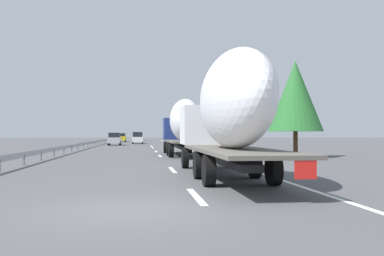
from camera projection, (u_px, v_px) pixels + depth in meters
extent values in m
plane|color=#4C4C4F|center=(138.00, 149.00, 49.38)|extent=(260.00, 260.00, 0.00)
cube|color=white|center=(196.00, 196.00, 11.88)|extent=(3.20, 0.20, 0.01)
cube|color=white|center=(173.00, 170.00, 20.45)|extent=(3.20, 0.20, 0.01)
cube|color=white|center=(160.00, 156.00, 33.28)|extent=(3.20, 0.20, 0.01)
cube|color=white|center=(156.00, 151.00, 41.35)|extent=(3.20, 0.20, 0.01)
cube|color=white|center=(153.00, 148.00, 51.92)|extent=(3.20, 0.20, 0.01)
cube|color=white|center=(152.00, 147.00, 56.57)|extent=(3.20, 0.20, 0.01)
cube|color=white|center=(151.00, 146.00, 60.13)|extent=(3.20, 0.20, 0.01)
cube|color=white|center=(149.00, 143.00, 76.87)|extent=(3.20, 0.20, 0.01)
cube|color=white|center=(147.00, 141.00, 98.97)|extent=(3.20, 0.20, 0.01)
cube|color=white|center=(181.00, 147.00, 55.01)|extent=(110.00, 0.20, 0.01)
cube|color=navy|center=(178.00, 129.00, 38.29)|extent=(2.40, 2.50, 1.90)
cube|color=black|center=(177.00, 124.00, 39.39)|extent=(0.08, 2.12, 0.80)
cube|color=#262628|center=(181.00, 146.00, 35.34)|extent=(10.86, 0.70, 0.24)
cube|color=#59544C|center=(184.00, 141.00, 32.42)|extent=(9.41, 2.50, 0.12)
ellipsoid|color=white|center=(185.00, 120.00, 32.38)|extent=(7.29, 2.20, 3.13)
cube|color=red|center=(202.00, 146.00, 27.86)|extent=(0.04, 0.56, 0.56)
cylinder|color=black|center=(165.00, 147.00, 38.13)|extent=(1.04, 0.30, 1.04)
cylinder|color=black|center=(190.00, 147.00, 38.40)|extent=(1.04, 0.30, 1.04)
cylinder|color=black|center=(169.00, 149.00, 33.47)|extent=(1.04, 0.35, 1.04)
cylinder|color=black|center=(197.00, 149.00, 33.73)|extent=(1.04, 0.35, 1.04)
cylinder|color=black|center=(171.00, 150.00, 31.08)|extent=(1.04, 0.35, 1.04)
cylinder|color=black|center=(201.00, 150.00, 31.35)|extent=(1.04, 0.35, 1.04)
cube|color=silver|center=(207.00, 125.00, 21.61)|extent=(2.40, 2.50, 1.90)
cube|color=black|center=(204.00, 116.00, 22.71)|extent=(0.08, 2.12, 0.80)
cube|color=#262628|center=(218.00, 158.00, 18.49)|extent=(11.49, 0.70, 0.24)
cube|color=#59544C|center=(234.00, 150.00, 15.40)|extent=(10.08, 2.50, 0.12)
ellipsoid|color=white|center=(234.00, 100.00, 15.42)|extent=(7.79, 2.20, 3.50)
cube|color=red|center=(306.00, 168.00, 10.51)|extent=(0.04, 0.56, 0.56)
cylinder|color=black|center=(185.00, 158.00, 21.46)|extent=(1.04, 0.30, 1.04)
cylinder|color=black|center=(228.00, 158.00, 21.72)|extent=(1.04, 0.30, 1.04)
cylinder|color=black|center=(199.00, 165.00, 16.45)|extent=(1.04, 0.35, 1.04)
cylinder|color=black|center=(255.00, 165.00, 16.72)|extent=(1.04, 0.35, 1.04)
cylinder|color=black|center=(209.00, 171.00, 14.07)|extent=(1.04, 0.35, 1.04)
cylinder|color=black|center=(274.00, 170.00, 14.34)|extent=(1.04, 0.35, 1.04)
cube|color=white|center=(138.00, 139.00, 72.29)|extent=(4.72, 1.78, 0.84)
cube|color=black|center=(138.00, 135.00, 71.95)|extent=(2.60, 1.57, 0.81)
cylinder|color=black|center=(133.00, 142.00, 73.64)|extent=(0.64, 0.22, 0.64)
cylinder|color=black|center=(142.00, 142.00, 73.83)|extent=(0.64, 0.22, 0.64)
cylinder|color=black|center=(133.00, 142.00, 70.74)|extent=(0.64, 0.22, 0.64)
cylinder|color=black|center=(142.00, 142.00, 70.93)|extent=(0.64, 0.22, 0.64)
cube|color=black|center=(138.00, 138.00, 99.07)|extent=(4.29, 1.74, 0.84)
cube|color=black|center=(138.00, 135.00, 98.76)|extent=(2.36, 1.53, 0.61)
cylinder|color=black|center=(135.00, 140.00, 100.29)|extent=(0.64, 0.22, 0.64)
cylinder|color=black|center=(142.00, 140.00, 100.48)|extent=(0.64, 0.22, 0.64)
cylinder|color=black|center=(135.00, 140.00, 97.65)|extent=(0.64, 0.22, 0.64)
cylinder|color=black|center=(142.00, 140.00, 97.84)|extent=(0.64, 0.22, 0.64)
cube|color=gold|center=(121.00, 138.00, 87.87)|extent=(4.57, 1.78, 0.84)
cube|color=black|center=(121.00, 135.00, 87.54)|extent=(2.51, 1.57, 0.64)
cylinder|color=black|center=(118.00, 140.00, 89.17)|extent=(0.64, 0.22, 0.64)
cylinder|color=black|center=(126.00, 140.00, 89.36)|extent=(0.64, 0.22, 0.64)
cylinder|color=black|center=(117.00, 140.00, 86.36)|extent=(0.64, 0.22, 0.64)
cylinder|color=black|center=(125.00, 140.00, 86.55)|extent=(0.64, 0.22, 0.64)
cube|color=#ADB2B7|center=(115.00, 140.00, 63.38)|extent=(4.16, 1.82, 0.84)
cube|color=black|center=(114.00, 135.00, 63.08)|extent=(2.29, 1.60, 0.69)
cylinder|color=black|center=(110.00, 143.00, 64.56)|extent=(0.64, 0.22, 0.64)
cylinder|color=black|center=(120.00, 143.00, 64.75)|extent=(0.64, 0.22, 0.64)
cylinder|color=black|center=(108.00, 143.00, 62.00)|extent=(0.64, 0.22, 0.64)
cylinder|color=black|center=(120.00, 143.00, 62.20)|extent=(0.64, 0.22, 0.64)
cylinder|color=gray|center=(196.00, 137.00, 49.86)|extent=(0.10, 0.10, 2.56)
cube|color=#2D569E|center=(196.00, 123.00, 49.88)|extent=(0.06, 0.90, 0.70)
cylinder|color=#472D19|center=(184.00, 138.00, 93.37)|extent=(0.40, 0.40, 1.45)
cone|color=#1E5B23|center=(184.00, 123.00, 93.41)|extent=(3.40, 3.40, 5.10)
cylinder|color=#472D19|center=(219.00, 140.00, 61.14)|extent=(0.38, 0.38, 1.55)
cone|color=#1E5B23|center=(219.00, 122.00, 61.18)|extent=(2.97, 2.97, 3.55)
cylinder|color=#472D19|center=(189.00, 138.00, 86.54)|extent=(0.26, 0.26, 1.71)
cone|color=#286B2D|center=(189.00, 123.00, 86.57)|extent=(2.40, 2.40, 4.32)
cylinder|color=#472D19|center=(296.00, 144.00, 31.40)|extent=(0.33, 0.33, 1.90)
cone|color=#286B2D|center=(295.00, 96.00, 31.45)|extent=(4.00, 4.00, 5.19)
cylinder|color=#472D19|center=(193.00, 137.00, 91.09)|extent=(0.33, 0.33, 1.89)
cone|color=#1E5B23|center=(193.00, 122.00, 91.13)|extent=(2.40, 2.40, 4.73)
cube|color=#9EA0A5|center=(88.00, 143.00, 51.64)|extent=(94.00, 0.06, 0.32)
cube|color=slate|center=(24.00, 160.00, 23.24)|extent=(0.10, 0.10, 0.60)
cube|color=slate|center=(41.00, 156.00, 27.30)|extent=(0.10, 0.10, 0.60)
cube|color=slate|center=(54.00, 153.00, 31.36)|extent=(0.10, 0.10, 0.60)
cube|color=slate|center=(64.00, 151.00, 35.41)|extent=(0.10, 0.10, 0.60)
cube|color=slate|center=(72.00, 149.00, 39.47)|extent=(0.10, 0.10, 0.60)
cube|color=slate|center=(78.00, 148.00, 43.53)|extent=(0.10, 0.10, 0.60)
cube|color=slate|center=(83.00, 146.00, 47.58)|extent=(0.10, 0.10, 0.60)
cube|color=slate|center=(88.00, 145.00, 51.64)|extent=(0.10, 0.10, 0.60)
cube|color=slate|center=(92.00, 145.00, 55.70)|extent=(0.10, 0.10, 0.60)
cube|color=slate|center=(95.00, 144.00, 59.75)|extent=(0.10, 0.10, 0.60)
cube|color=slate|center=(98.00, 143.00, 63.81)|extent=(0.10, 0.10, 0.60)
cube|color=slate|center=(100.00, 143.00, 67.87)|extent=(0.10, 0.10, 0.60)
cube|color=slate|center=(102.00, 142.00, 71.92)|extent=(0.10, 0.10, 0.60)
cube|color=slate|center=(104.00, 142.00, 75.98)|extent=(0.10, 0.10, 0.60)
cube|color=slate|center=(106.00, 141.00, 80.04)|extent=(0.10, 0.10, 0.60)
cube|color=slate|center=(108.00, 141.00, 84.09)|extent=(0.10, 0.10, 0.60)
cube|color=slate|center=(109.00, 140.00, 88.15)|extent=(0.10, 0.10, 0.60)
cube|color=slate|center=(111.00, 140.00, 92.21)|extent=(0.10, 0.10, 0.60)
cube|color=slate|center=(112.00, 140.00, 96.26)|extent=(0.10, 0.10, 0.60)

